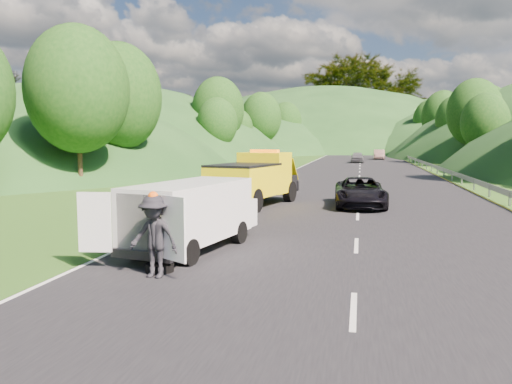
% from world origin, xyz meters
% --- Properties ---
extents(ground, '(320.00, 320.00, 0.00)m').
position_xyz_m(ground, '(0.00, 0.00, 0.00)').
color(ground, '#38661E').
rests_on(ground, ground).
extents(road_surface, '(14.00, 200.00, 0.02)m').
position_xyz_m(road_surface, '(3.00, 40.00, 0.01)').
color(road_surface, black).
rests_on(road_surface, ground).
extents(guardrail, '(0.06, 140.00, 1.52)m').
position_xyz_m(guardrail, '(10.30, 52.50, 0.00)').
color(guardrail, gray).
rests_on(guardrail, ground).
extents(tree_line_left, '(14.00, 140.00, 14.00)m').
position_xyz_m(tree_line_left, '(-19.00, 60.00, 0.00)').
color(tree_line_left, '#2E5719').
rests_on(tree_line_left, ground).
extents(tree_line_right, '(14.00, 140.00, 14.00)m').
position_xyz_m(tree_line_right, '(23.00, 60.00, 0.00)').
color(tree_line_right, '#2E5719').
rests_on(tree_line_right, ground).
extents(hills_backdrop, '(201.00, 288.60, 44.00)m').
position_xyz_m(hills_backdrop, '(6.50, 134.70, 0.00)').
color(hills_backdrop, '#2D5B23').
rests_on(hills_backdrop, ground).
extents(tow_truck, '(3.71, 6.77, 2.75)m').
position_xyz_m(tow_truck, '(-2.03, 6.62, 1.35)').
color(tow_truck, black).
rests_on(tow_truck, ground).
extents(white_van, '(3.54, 6.07, 2.03)m').
position_xyz_m(white_van, '(-1.71, -3.63, 1.15)').
color(white_van, black).
rests_on(white_van, ground).
extents(woman, '(0.47, 0.59, 1.48)m').
position_xyz_m(woman, '(-2.96, 0.71, 0.00)').
color(woman, silver).
rests_on(woman, ground).
extents(child, '(0.55, 0.56, 0.91)m').
position_xyz_m(child, '(-2.59, -1.28, 0.00)').
color(child, tan).
rests_on(child, ground).
extents(worker, '(1.34, 0.87, 1.95)m').
position_xyz_m(worker, '(-1.64, -6.60, 0.00)').
color(worker, black).
rests_on(worker, ground).
extents(suitcase, '(0.35, 0.24, 0.52)m').
position_xyz_m(suitcase, '(-4.24, 1.05, 0.26)').
color(suitcase, '#605B48').
rests_on(suitcase, ground).
extents(spare_tire, '(0.70, 0.70, 0.20)m').
position_xyz_m(spare_tire, '(-1.73, -6.10, 0.00)').
color(spare_tire, black).
rests_on(spare_tire, ground).
extents(passing_suv, '(2.64, 5.23, 1.42)m').
position_xyz_m(passing_suv, '(3.08, 7.19, 0.00)').
color(passing_suv, black).
rests_on(passing_suv, ground).
extents(dist_car_a, '(1.79, 4.45, 1.52)m').
position_xyz_m(dist_car_a, '(2.61, 55.05, 0.00)').
color(dist_car_a, '#4E4F54').
rests_on(dist_car_a, ground).
extents(dist_car_b, '(1.70, 4.89, 1.61)m').
position_xyz_m(dist_car_b, '(6.05, 67.81, 0.00)').
color(dist_car_b, brown).
rests_on(dist_car_b, ground).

